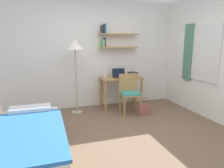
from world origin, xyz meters
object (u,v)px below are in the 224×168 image
bed (28,145)px  book_stack (133,74)px  desk (121,83)px  standing_lamp (75,49)px  desk_chair (130,92)px  handbag (144,109)px  water_bottle (105,73)px  laptop (119,75)px

bed → book_stack: size_ratio=7.25×
desk → standing_lamp: size_ratio=0.61×
desk_chair → handbag: 0.50m
water_bottle → bed: bearing=-130.5°
bed → desk: bearing=42.8°
standing_lamp → handbag: size_ratio=4.05×
book_stack → handbag: book_stack is taller
bed → handbag: bearing=26.3°
desk_chair → standing_lamp: (-1.13, 0.38, 0.95)m
standing_lamp → water_bottle: standing_lamp is taller
handbag → book_stack: bearing=86.3°
laptop → handbag: size_ratio=0.80×
desk → book_stack: (0.34, 0.05, 0.20)m
laptop → book_stack: (0.38, 0.03, -0.00)m
water_bottle → book_stack: water_bottle is taller
water_bottle → handbag: water_bottle is taller
bed → water_bottle: (1.64, 1.92, 0.61)m
desk_chair → book_stack: bearing=59.9°
laptop → water_bottle: laptop is taller
desk → water_bottle: 0.46m
desk_chair → handbag: desk_chair is taller
standing_lamp → water_bottle: (0.72, 0.16, -0.60)m
desk_chair → water_bottle: 0.76m
bed → standing_lamp: (0.92, 1.76, 1.21)m
desk → book_stack: 0.39m
desk → laptop: size_ratio=3.05×
desk → standing_lamp: bearing=-174.2°
handbag → desk: bearing=111.4°
bed → desk_chair: 2.48m
desk → bed: bearing=-137.2°
laptop → desk: bearing=-18.5°
standing_lamp → desk: bearing=5.8°
bed → book_stack: (2.36, 1.92, 0.56)m
desk_chair → book_stack: desk_chair is taller
book_stack → handbag: 1.02m
bed → book_stack: book_stack is taller
bed → desk: desk is taller
desk → desk_chair: 0.50m
standing_lamp → book_stack: (1.44, 0.16, -0.65)m
book_stack → handbag: (-0.05, -0.78, -0.66)m
desk_chair → handbag: size_ratio=2.17×
desk → water_bottle: (-0.38, 0.05, 0.25)m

